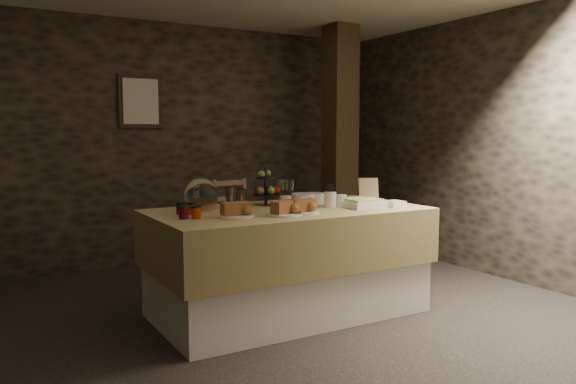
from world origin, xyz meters
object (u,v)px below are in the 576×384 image
chair (236,228)px  fruit_stand (267,190)px  buffet_table (288,254)px  timber_column (340,144)px

chair → fruit_stand: size_ratio=2.26×
chair → fruit_stand: (-0.36, -1.39, 0.55)m
fruit_stand → buffet_table: bearing=-83.9°
chair → buffet_table: bearing=-106.6°
buffet_table → fruit_stand: fruit_stand is taller
buffet_table → timber_column: 2.21m
buffet_table → timber_column: (1.49, 1.41, 0.82)m
chair → fruit_stand: 1.54m
chair → timber_column: size_ratio=0.28×
timber_column → buffet_table: bearing=-136.6°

